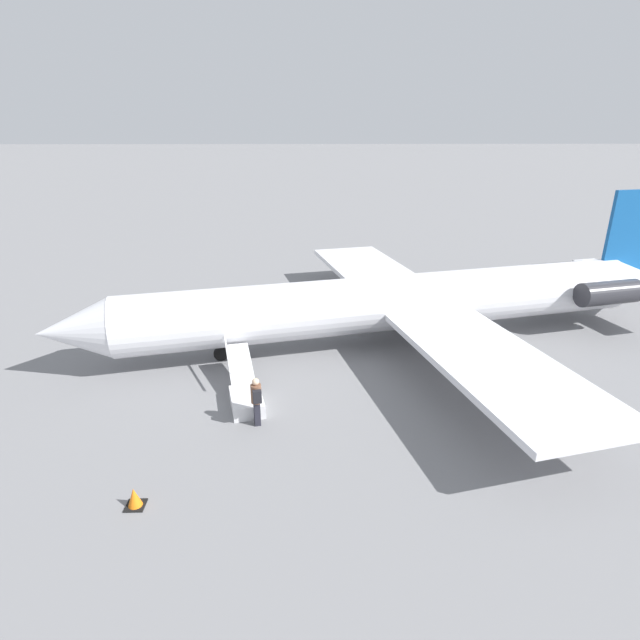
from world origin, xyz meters
TOP-DOWN VIEW (x-y plane):
  - ground_plane at (0.00, 0.00)m, footprint 600.00×600.00m
  - airplane_main at (-0.90, -0.21)m, footprint 29.86×23.03m
  - boarding_stairs at (6.16, 5.34)m, footprint 1.92×4.14m
  - passenger at (5.58, 6.84)m, footprint 0.40×0.56m
  - traffic_cone_near_stairs at (8.48, 10.67)m, footprint 0.51×0.51m

SIDE VIEW (x-z plane):
  - ground_plane at x=0.00m, z-range 0.00..0.00m
  - traffic_cone_near_stairs at x=8.48m, z-range -0.02..0.54m
  - boarding_stairs at x=6.16m, z-range -0.46..1.20m
  - passenger at x=5.58m, z-range 0.13..1.87m
  - airplane_main at x=-0.90m, z-range -1.33..5.29m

